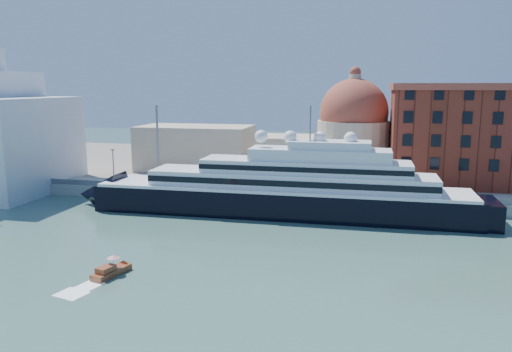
# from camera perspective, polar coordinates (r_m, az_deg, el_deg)

# --- Properties ---
(ground) EXTENTS (400.00, 400.00, 0.00)m
(ground) POSITION_cam_1_polar(r_m,az_deg,el_deg) (78.40, -7.00, -8.15)
(ground) COLOR #335850
(ground) RESTS_ON ground
(quay) EXTENTS (180.00, 10.00, 2.50)m
(quay) POSITION_cam_1_polar(r_m,az_deg,el_deg) (109.56, -1.11, -2.07)
(quay) COLOR gray
(quay) RESTS_ON ground
(land) EXTENTS (260.00, 72.00, 2.00)m
(land) POSITION_cam_1_polar(r_m,az_deg,el_deg) (149.09, 2.58, 1.13)
(land) COLOR slate
(land) RESTS_ON ground
(quay_fence) EXTENTS (180.00, 0.10, 1.20)m
(quay_fence) POSITION_cam_1_polar(r_m,az_deg,el_deg) (104.90, -1.69, -1.60)
(quay_fence) COLOR slate
(quay_fence) RESTS_ON quay
(superyacht) EXTENTS (82.29, 11.41, 24.59)m
(superyacht) POSITION_cam_1_polar(r_m,az_deg,el_deg) (96.93, 1.45, -1.89)
(superyacht) COLOR black
(superyacht) RESTS_ON ground
(service_barge) EXTENTS (11.78, 6.78, 2.52)m
(service_barge) POSITION_cam_1_polar(r_m,az_deg,el_deg) (120.13, -26.96, -2.36)
(service_barge) COLOR white
(service_barge) RESTS_ON ground
(water_taxi) EXTENTS (3.37, 6.15, 2.77)m
(water_taxi) POSITION_cam_1_polar(r_m,az_deg,el_deg) (69.53, -16.29, -10.36)
(water_taxi) COLOR brown
(water_taxi) RESTS_ON ground
(warehouse) EXTENTS (43.00, 19.00, 23.25)m
(warehouse) POSITION_cam_1_polar(r_m,az_deg,el_deg) (125.42, 24.84, 4.35)
(warehouse) COLOR maroon
(warehouse) RESTS_ON land
(church) EXTENTS (66.00, 18.00, 25.50)m
(church) POSITION_cam_1_polar(r_m,az_deg,el_deg) (129.85, 4.09, 4.17)
(church) COLOR beige
(church) RESTS_ON land
(lamp_posts) EXTENTS (120.80, 2.40, 18.00)m
(lamp_posts) POSITION_cam_1_polar(r_m,az_deg,el_deg) (110.07, -7.77, 2.44)
(lamp_posts) COLOR slate
(lamp_posts) RESTS_ON quay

